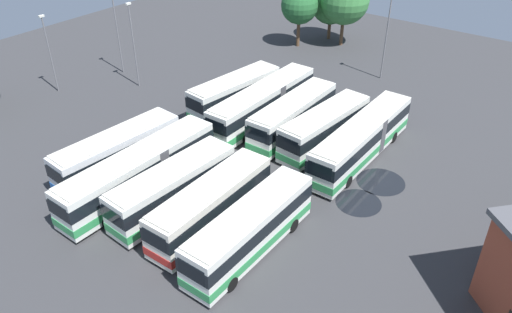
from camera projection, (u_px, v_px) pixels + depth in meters
The scene contains 21 objects.
ground_plane at pixel (242, 166), 43.05m from camera, with size 92.35×92.35×0.00m, color #333335.
bus_row0_slot0 at pixel (235, 93), 50.71m from camera, with size 10.90×3.82×3.64m.
bus_row0_slot1 at pixel (263, 103), 48.85m from camera, with size 14.25×2.66×3.64m.
bus_row0_slot2 at pixel (293, 116), 46.63m from camera, with size 11.30×2.70×3.64m.
bus_row0_slot3 at pixel (325, 128), 44.73m from camera, with size 10.69×3.52×3.64m.
bus_row0_slot4 at pixel (362, 139), 43.08m from camera, with size 14.25×2.66×3.64m.
bus_row1_slot0 at pixel (118, 152), 41.29m from camera, with size 11.35×3.42×3.64m.
bus_row1_slot1 at pixel (140, 171), 38.99m from camera, with size 14.28×2.80×3.64m.
bus_row1_slot2 at pixel (173, 187), 37.17m from camera, with size 10.87×3.22×3.64m.
bus_row1_slot3 at pixel (211, 205), 35.45m from camera, with size 10.90×2.75×3.64m.
bus_row1_slot4 at pixel (250, 229), 33.25m from camera, with size 11.25×2.67×3.64m.
lamp_post_by_building at pixel (133, 42), 53.99m from camera, with size 0.56×0.28×9.33m.
lamp_post_mid_lot at pixel (49, 51), 53.08m from camera, with size 0.56×0.28×8.46m.
lamp_post_near_entrance at pixel (117, 29), 57.13m from camera, with size 0.56×0.28×9.68m.
lamp_post_far_corner at pixel (387, 34), 55.66m from camera, with size 0.56×0.28×9.78m.
tree_northeast at pixel (300, 6), 64.52m from camera, with size 4.78×4.78×7.81m.
tree_north_edge at pixel (331, 4), 67.37m from camera, with size 5.29×5.29×7.36m.
tree_south_edge at pixel (345, 0), 64.55m from camera, with size 6.33×6.33×9.19m.
puddle_between_rows at pixel (358, 203), 38.74m from camera, with size 3.54×3.54×0.01m, color black.
puddle_front_lane at pixel (381, 182), 41.07m from camera, with size 3.94×3.94×0.01m, color black.
puddle_centre_drain at pixel (225, 91), 55.54m from camera, with size 3.59×3.59×0.01m, color black.
Camera 1 is at (27.88, 22.47, 23.94)m, focal length 35.29 mm.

